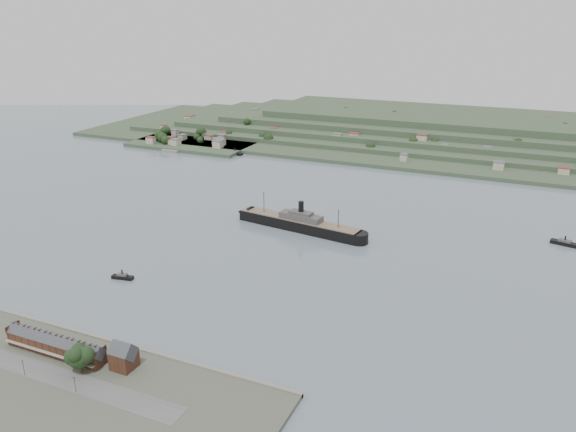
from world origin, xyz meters
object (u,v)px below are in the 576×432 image
at_px(fig_tree, 79,356).
at_px(gabled_building, 124,356).
at_px(tugboat, 123,277).
at_px(terrace_row, 55,345).
at_px(steamship, 295,223).

bearing_deg(fig_tree, gabled_building, 36.24).
bearing_deg(tugboat, fig_tree, -61.10).
relative_size(terrace_row, gabled_building, 3.95).
relative_size(terrace_row, steamship, 0.49).
distance_m(steamship, tugboat, 138.38).
distance_m(gabled_building, tugboat, 99.36).
height_order(gabled_building, steamship, steamship).
relative_size(steamship, fig_tree, 7.99).
distance_m(terrace_row, gabled_building, 37.74).
distance_m(tugboat, fig_tree, 100.17).
bearing_deg(fig_tree, terrace_row, 161.54).
height_order(steamship, tugboat, steamship).
bearing_deg(tugboat, terrace_row, -71.86).
bearing_deg(steamship, gabled_building, -90.28).
xyz_separation_m(gabled_building, steamship, (0.99, 198.24, -3.11)).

